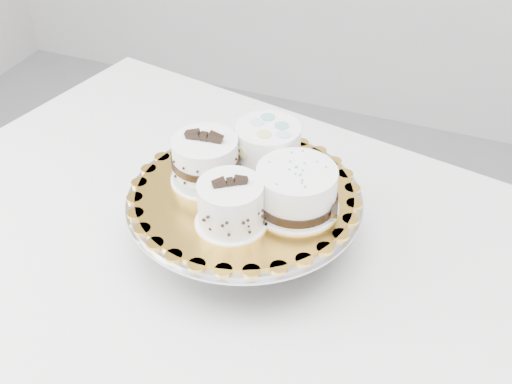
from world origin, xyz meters
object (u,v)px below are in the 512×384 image
at_px(table, 239,276).
at_px(cake_stand, 245,210).
at_px(cake_dots, 268,147).
at_px(cake_banded, 206,162).
at_px(cake_ribbon, 297,190).
at_px(cake_board, 245,193).
at_px(cake_swirl, 231,205).

height_order(table, cake_stand, cake_stand).
height_order(table, cake_dots, cake_dots).
distance_m(cake_banded, cake_ribbon, 0.16).
bearing_deg(cake_board, table, -135.35).
bearing_deg(cake_banded, table, -23.28).
relative_size(cake_board, cake_ribbon, 2.33).
relative_size(cake_board, cake_dots, 2.69).
bearing_deg(table, cake_ribbon, 14.19).
bearing_deg(cake_ribbon, table, 168.01).
bearing_deg(table, cake_stand, 56.15).
relative_size(table, cake_swirl, 10.34).
relative_size(table, cake_dots, 10.81).
bearing_deg(table, cake_board, 56.15).
bearing_deg(cake_board, cake_swirl, -82.68).
bearing_deg(cake_board, cake_stand, 0.00).
bearing_deg(cake_dots, cake_swirl, -91.82).
height_order(cake_board, cake_dots, cake_dots).
relative_size(cake_swirl, cake_banded, 1.15).
relative_size(cake_dots, cake_ribbon, 0.86).
xyz_separation_m(cake_board, cake_ribbon, (0.09, -0.00, 0.03)).
xyz_separation_m(table, cake_dots, (0.02, 0.09, 0.22)).
distance_m(cake_board, cake_banded, 0.08).
xyz_separation_m(cake_stand, cake_board, (0.00, 0.00, 0.03)).
bearing_deg(cake_dots, cake_ribbon, -48.25).
xyz_separation_m(cake_stand, cake_banded, (-0.07, 0.01, 0.07)).
bearing_deg(cake_ribbon, cake_swirl, -152.92).
distance_m(cake_banded, cake_dots, 0.10).
relative_size(cake_stand, cake_dots, 2.93).
distance_m(cake_stand, cake_banded, 0.10).
relative_size(cake_board, cake_banded, 2.97).
relative_size(cake_board, cake_swirl, 2.57).
height_order(cake_stand, cake_board, cake_board).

